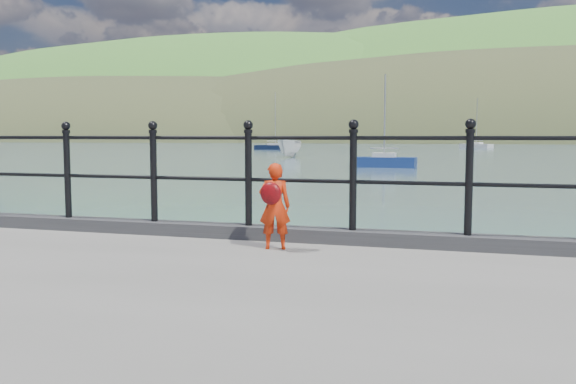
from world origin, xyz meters
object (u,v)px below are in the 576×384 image
(railing, at_px, (299,167))
(sailboat_left, at_px, (275,147))
(launch_white, at_px, (290,148))
(sailboat_port, at_px, (384,162))
(child, at_px, (274,205))
(sailboat_deep, at_px, (476,146))

(railing, distance_m, sailboat_left, 84.86)
(launch_white, distance_m, sailboat_port, 19.30)
(child, bearing_deg, launch_white, -90.25)
(railing, relative_size, sailboat_left, 2.08)
(sailboat_left, bearing_deg, sailboat_port, -60.79)
(child, distance_m, sailboat_deep, 102.46)
(child, xyz_separation_m, sailboat_deep, (3.14, 102.41, -1.12))
(child, height_order, sailboat_deep, sailboat_deep)
(sailboat_port, bearing_deg, sailboat_deep, 87.82)
(railing, relative_size, child, 20.27)
(launch_white, bearing_deg, child, -74.79)
(sailboat_deep, bearing_deg, sailboat_left, -107.20)
(railing, bearing_deg, child, -102.16)
(railing, relative_size, sailboat_deep, 2.12)
(launch_white, relative_size, sailboat_port, 0.76)
(railing, height_order, launch_white, railing)
(railing, distance_m, child, 0.67)
(sailboat_left, distance_m, sailboat_deep, 35.90)
(railing, relative_size, sailboat_port, 2.81)
(sailboat_left, height_order, sailboat_deep, sailboat_left)
(railing, height_order, sailboat_port, sailboat_port)
(launch_white, distance_m, sailboat_left, 32.22)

